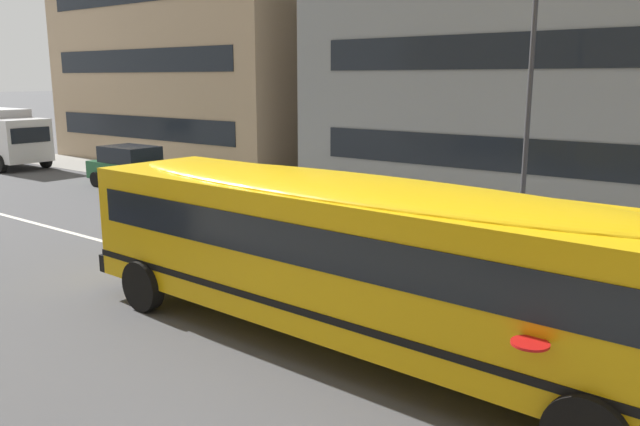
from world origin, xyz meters
The scene contains 7 objects.
ground_plane centered at (0.00, 0.00, 0.00)m, with size 400.00×400.00×0.00m, color #4C4C4F.
sidewalk_far centered at (0.00, 8.44, 0.01)m, with size 120.00×3.00×0.01m, color gray.
lane_centreline centered at (0.00, 0.00, 0.00)m, with size 110.00×0.16×0.01m, color silver.
school_bus centered at (2.93, -1.42, 1.65)m, with size 12.46×3.11×2.77m.
parked_car_green_by_lamppost centered at (-13.17, 5.82, 0.84)m, with size 3.92×1.93×1.64m.
street_lamp centered at (2.04, 7.74, 4.31)m, with size 0.44×0.44×6.80m.
apartment_block_far_left centered at (-18.03, 16.35, 6.65)m, with size 15.72×12.87×13.30m.
Camera 1 is at (8.21, -9.44, 4.29)m, focal length 35.54 mm.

